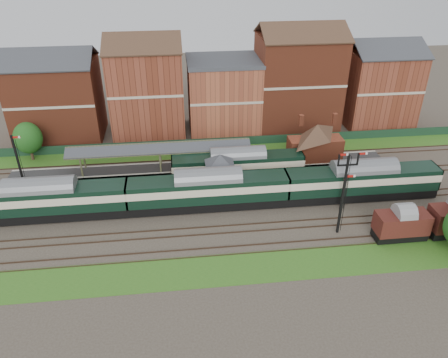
{
  "coord_description": "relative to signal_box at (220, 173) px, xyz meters",
  "views": [
    {
      "loc": [
        -8.33,
        -47.06,
        31.85
      ],
      "look_at": [
        -2.6,
        2.0,
        3.0
      ],
      "focal_mm": 35.0,
      "sensor_mm": 36.0,
      "label": 1
    }
  ],
  "objects": [
    {
      "name": "dmu_train",
      "position": [
        -1.85,
        -3.25,
        -0.47
      ],
      "size": [
        61.0,
        3.2,
        4.69
      ],
      "color": "black",
      "rests_on": "ground"
    },
    {
      "name": "fence",
      "position": [
        3.0,
        14.75,
        -2.44
      ],
      "size": [
        90.0,
        0.12,
        1.5
      ],
      "primitive_type": "cube",
      "color": "#193823",
      "rests_on": "ground"
    },
    {
      "name": "canopy",
      "position": [
        -8.0,
        6.5,
        1.39
      ],
      "size": [
        26.0,
        3.89,
        4.08
      ],
      "color": "#4C4C30",
      "rests_on": "platform"
    },
    {
      "name": "semaphore_platform_end",
      "position": [
        -26.98,
        4.75,
        0.96
      ],
      "size": [
        1.23,
        0.25,
        8.0
      ],
      "color": "black",
      "rests_on": "ground"
    },
    {
      "name": "town_backdrop",
      "position": [
        2.82,
        21.75,
        3.81
      ],
      "size": [
        69.0,
        10.0,
        16.0
      ],
      "color": "brown",
      "rests_on": "ground"
    },
    {
      "name": "semaphore_bracket",
      "position": [
        15.04,
        -5.75,
        1.44
      ],
      "size": [
        3.6,
        0.25,
        8.18
      ],
      "color": "black",
      "rests_on": "ground"
    },
    {
      "name": "tree_back",
      "position": [
        -28.03,
        13.26,
        0.57
      ],
      "size": [
        4.26,
        4.26,
        6.23
      ],
      "color": "#382619",
      "rests_on": "ground"
    },
    {
      "name": "signal_box",
      "position": [
        0.0,
        0.0,
        0.0
      ],
      "size": [
        5.4,
        5.4,
        6.0
      ],
      "color": "#607150",
      "rests_on": "ground"
    },
    {
      "name": "grass_front",
      "position": [
        3.0,
        -15.25,
        -3.16
      ],
      "size": [
        90.0,
        5.0,
        0.06
      ],
      "primitive_type": "cube",
      "color": "#2D6619",
      "rests_on": "ground"
    },
    {
      "name": "brick_hut",
      "position": [
        8.0,
        0.0,
        -2.0
      ],
      "size": [
        3.2,
        2.64,
        2.94
      ],
      "color": "brown",
      "rests_on": "ground"
    },
    {
      "name": "goods_van_a",
      "position": [
        19.7,
        -12.25,
        -1.12
      ],
      "size": [
        6.0,
        2.6,
        3.64
      ],
      "color": "black",
      "rests_on": "ground"
    },
    {
      "name": "grass_back",
      "position": [
        3.0,
        12.75,
        -3.16
      ],
      "size": [
        90.0,
        4.5,
        0.06
      ],
      "primitive_type": "cube",
      "color": "#2D6619",
      "rests_on": "ground"
    },
    {
      "name": "station_building",
      "position": [
        15.0,
        6.5,
        0.76
      ],
      "size": [
        8.1,
        8.1,
        5.9
      ],
      "color": "brown",
      "rests_on": "platform"
    },
    {
      "name": "semaphore_siding",
      "position": [
        13.02,
        -10.25,
        0.96
      ],
      "size": [
        1.23,
        0.25,
        8.0
      ],
      "color": "black",
      "rests_on": "ground"
    },
    {
      "name": "ground",
      "position": [
        3.0,
        -3.25,
        -3.19
      ],
      "size": [
        160.0,
        160.0,
        0.0
      ],
      "primitive_type": "plane",
      "color": "#473D33",
      "rests_on": "ground"
    },
    {
      "name": "platform",
      "position": [
        -2.0,
        6.5,
        -2.69
      ],
      "size": [
        55.0,
        3.4,
        1.0
      ],
      "primitive_type": "cube",
      "color": "#2D2D2D",
      "rests_on": "ground"
    },
    {
      "name": "platform_railcar",
      "position": [
        2.88,
        3.25,
        -0.69
      ],
      "size": [
        18.59,
        2.93,
        4.28
      ],
      "color": "black",
      "rests_on": "ground"
    }
  ]
}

